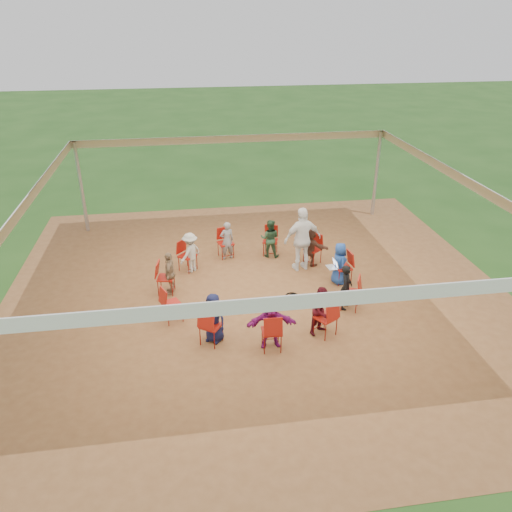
{
  "coord_description": "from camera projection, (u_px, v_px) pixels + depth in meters",
  "views": [
    {
      "loc": [
        -1.75,
        -11.12,
        6.63
      ],
      "look_at": [
        0.0,
        0.3,
        0.96
      ],
      "focal_mm": 35.0,
      "sensor_mm": 36.0,
      "label": 1
    }
  ],
  "objects": [
    {
      "name": "cable_coil",
      "position": [
        293.0,
        296.0,
        12.88
      ],
      "size": [
        0.38,
        0.38,
        0.03
      ],
      "rotation": [
        0.0,
        0.0,
        0.12
      ],
      "color": "black",
      "rests_on": "ground"
    },
    {
      "name": "chair_1",
      "position": [
        313.0,
        249.0,
        14.42
      ],
      "size": [
        0.61,
        0.6,
        0.9
      ],
      "primitive_type": null,
      "rotation": [
        0.0,
        0.0,
        2.26
      ],
      "color": "#A8180D",
      "rests_on": "ground"
    },
    {
      "name": "person_seated_8",
      "position": [
        322.0,
        310.0,
        11.21
      ],
      "size": [
        0.65,
        0.57,
        1.17
      ],
      "primitive_type": "imported",
      "rotation": [
        0.0,
        0.0,
        0.54
      ],
      "color": "#450B13",
      "rests_on": "ground"
    },
    {
      "name": "person_seated_4",
      "position": [
        190.0,
        253.0,
        13.9
      ],
      "size": [
        0.78,
        0.81,
        1.17
      ],
      "primitive_type": "imported",
      "rotation": [
        0.0,
        0.0,
        -2.31
      ],
      "color": "#B9B5A4",
      "rests_on": "ground"
    },
    {
      "name": "chair_0",
      "position": [
        343.0,
        267.0,
        13.39
      ],
      "size": [
        0.48,
        0.47,
        0.9
      ],
      "primitive_type": null,
      "rotation": [
        0.0,
        0.0,
        1.68
      ],
      "color": "#A8180D",
      "rests_on": "ground"
    },
    {
      "name": "person_seated_5",
      "position": [
        170.0,
        273.0,
        12.81
      ],
      "size": [
        0.46,
        0.73,
        1.17
      ],
      "primitive_type": "imported",
      "rotation": [
        0.0,
        0.0,
        -1.74
      ],
      "color": "#957857",
      "rests_on": "ground"
    },
    {
      "name": "person_seated_0",
      "position": [
        339.0,
        263.0,
        13.31
      ],
      "size": [
        0.38,
        0.6,
        1.17
      ],
      "primitive_type": "imported",
      "rotation": [
        0.0,
        0.0,
        1.68
      ],
      "color": "#1E4495",
      "rests_on": "ground"
    },
    {
      "name": "chair_4",
      "position": [
        187.0,
        256.0,
        14.02
      ],
      "size": [
        0.61,
        0.61,
        0.9
      ],
      "primitive_type": null,
      "rotation": [
        0.0,
        0.0,
        -2.31
      ],
      "color": "#A8180D",
      "rests_on": "ground"
    },
    {
      "name": "person_seated_7",
      "position": [
        271.0,
        323.0,
        10.76
      ],
      "size": [
        1.09,
        0.44,
        1.17
      ],
      "primitive_type": "imported",
      "rotation": [
        0.0,
        0.0,
        -0.03
      ],
      "color": "#7F1462",
      "rests_on": "ground"
    },
    {
      "name": "chair_5",
      "position": [
        166.0,
        278.0,
        12.88
      ],
      "size": [
        0.51,
        0.49,
        0.9
      ],
      "primitive_type": null,
      "rotation": [
        0.0,
        0.0,
        -1.74
      ],
      "color": "#A8180D",
      "rests_on": "ground"
    },
    {
      "name": "person_seated_6",
      "position": [
        213.0,
        318.0,
        10.94
      ],
      "size": [
        0.65,
        0.58,
        1.17
      ],
      "primitive_type": "imported",
      "rotation": [
        0.0,
        0.0,
        -0.6
      ],
      "color": "#131638",
      "rests_on": "ground"
    },
    {
      "name": "dirt_patch",
      "position": [
        258.0,
        294.0,
        13.03
      ],
      "size": [
        13.0,
        13.0,
        0.0
      ],
      "primitive_type": "plane",
      "color": "brown",
      "rests_on": "ground"
    },
    {
      "name": "chair_6",
      "position": [
        172.0,
        304.0,
        11.71
      ],
      "size": [
        0.57,
        0.56,
        0.9
      ],
      "primitive_type": null,
      "rotation": [
        0.0,
        0.0,
        -1.17
      ],
      "color": "#A8180D",
      "rests_on": "ground"
    },
    {
      "name": "chair_9",
      "position": [
        326.0,
        318.0,
        11.19
      ],
      "size": [
        0.59,
        0.59,
        0.9
      ],
      "primitive_type": null,
      "rotation": [
        0.0,
        0.0,
        0.54
      ],
      "color": "#A8180D",
      "rests_on": "ground"
    },
    {
      "name": "person_seated_2",
      "position": [
        270.0,
        238.0,
        14.77
      ],
      "size": [
        0.64,
        0.49,
        1.17
      ],
      "primitive_type": "imported",
      "rotation": [
        0.0,
        0.0,
        2.83
      ],
      "color": "#294B2F",
      "rests_on": "ground"
    },
    {
      "name": "chair_10",
      "position": [
        350.0,
        293.0,
        12.19
      ],
      "size": [
        0.58,
        0.57,
        0.9
      ],
      "primitive_type": null,
      "rotation": [
        0.0,
        0.0,
        1.11
      ],
      "color": "#A8180D",
      "rests_on": "ground"
    },
    {
      "name": "person_seated_3",
      "position": [
        227.0,
        241.0,
        14.63
      ],
      "size": [
        0.48,
        0.38,
        1.17
      ],
      "primitive_type": "imported",
      "rotation": [
        0.0,
        0.0,
        -2.89
      ],
      "color": "gray",
      "rests_on": "ground"
    },
    {
      "name": "person_seated_1",
      "position": [
        310.0,
        246.0,
        14.28
      ],
      "size": [
        1.0,
        1.09,
        1.17
      ],
      "primitive_type": "imported",
      "rotation": [
        0.0,
        0.0,
        2.26
      ],
      "color": "brown",
      "rests_on": "ground"
    },
    {
      "name": "chair_7",
      "position": [
        211.0,
        326.0,
        10.91
      ],
      "size": [
        0.6,
        0.6,
        0.9
      ],
      "primitive_type": null,
      "rotation": [
        0.0,
        0.0,
        -0.6
      ],
      "color": "#A8180D",
      "rests_on": "ground"
    },
    {
      "name": "chair_2",
      "position": [
        270.0,
        241.0,
        14.94
      ],
      "size": [
        0.54,
        0.55,
        0.9
      ],
      "primitive_type": null,
      "rotation": [
        0.0,
        0.0,
        2.83
      ],
      "color": "#A8180D",
      "rests_on": "ground"
    },
    {
      "name": "chair_8",
      "position": [
        272.0,
        332.0,
        10.71
      ],
      "size": [
        0.43,
        0.45,
        0.9
      ],
      "primitive_type": null,
      "rotation": [
        0.0,
        0.0,
        -0.03
      ],
      "color": "#A8180D",
      "rests_on": "ground"
    },
    {
      "name": "ground",
      "position": [
        258.0,
        294.0,
        13.03
      ],
      "size": [
        80.0,
        80.0,
        0.0
      ],
      "primitive_type": "plane",
      "color": "#214A17",
      "rests_on": "ground"
    },
    {
      "name": "chair_3",
      "position": [
        226.0,
        243.0,
        14.79
      ],
      "size": [
        0.52,
        0.53,
        0.9
      ],
      "primitive_type": null,
      "rotation": [
        0.0,
        0.0,
        -2.89
      ],
      "color": "#A8180D",
      "rests_on": "ground"
    },
    {
      "name": "person_seated_9",
      "position": [
        346.0,
        287.0,
        12.16
      ],
      "size": [
        0.44,
        0.5,
        1.17
      ],
      "primitive_type": "imported",
      "rotation": [
        0.0,
        0.0,
        1.11
      ],
      "color": "black",
      "rests_on": "ground"
    },
    {
      "name": "laptop",
      "position": [
        334.0,
        265.0,
        13.28
      ],
      "size": [
        0.3,
        0.36,
        0.23
      ],
      "rotation": [
        0.0,
        0.0,
        1.68
      ],
      "color": "#B7B7BC",
      "rests_on": "ground"
    },
    {
      "name": "standing_person",
      "position": [
        303.0,
        239.0,
        13.88
      ],
      "size": [
        1.17,
        0.73,
        1.85
      ],
      "primitive_type": "imported",
      "rotation": [
        0.0,
        0.0,
        3.31
      ],
      "color": "white",
      "rests_on": "ground"
    },
    {
      "name": "tent",
      "position": [
        258.0,
        209.0,
        11.99
      ],
      "size": [
        10.33,
        10.33,
        3.0
      ],
      "color": "#B2B2B7",
      "rests_on": "ground"
    }
  ]
}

